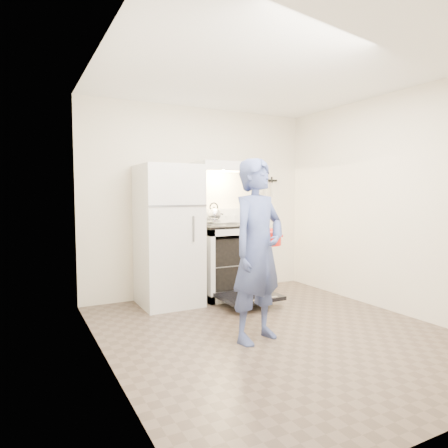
{
  "coord_description": "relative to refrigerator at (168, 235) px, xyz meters",
  "views": [
    {
      "loc": [
        -2.22,
        -3.14,
        1.35
      ],
      "look_at": [
        -0.05,
        1.0,
        1.0
      ],
      "focal_mm": 32.0,
      "sensor_mm": 36.0,
      "label": 1
    }
  ],
  "objects": [
    {
      "name": "person",
      "position": [
        0.32,
        -1.53,
        -0.01
      ],
      "size": [
        0.7,
        0.56,
        1.68
      ],
      "primitive_type": "imported",
      "rotation": [
        0.0,
        0.0,
        0.29
      ],
      "color": "navy",
      "rests_on": "floor"
    },
    {
      "name": "oven_rack",
      "position": [
        0.81,
        0.02,
        -0.41
      ],
      "size": [
        0.6,
        0.52,
        0.01
      ],
      "primitive_type": "cube",
      "color": "slate",
      "rests_on": "stove_body"
    },
    {
      "name": "pizza_stone",
      "position": [
        0.71,
        0.12,
        -0.4
      ],
      "size": [
        0.36,
        0.36,
        0.02
      ],
      "primitive_type": "cylinder",
      "color": "#8F6950",
      "rests_on": "oven_rack"
    },
    {
      "name": "utensil_jar",
      "position": [
        1.13,
        -0.24,
        0.2
      ],
      "size": [
        0.1,
        0.1,
        0.13
      ],
      "primitive_type": "cylinder",
      "rotation": [
        0.0,
        0.0,
        0.08
      ],
      "color": "silver",
      "rests_on": "cooktop"
    },
    {
      "name": "back_wall",
      "position": [
        0.58,
        0.35,
        0.4
      ],
      "size": [
        3.2,
        0.02,
        2.5
      ],
      "primitive_type": "cube",
      "color": "beige",
      "rests_on": "ground"
    },
    {
      "name": "cooktop",
      "position": [
        0.81,
        0.02,
        0.09
      ],
      "size": [
        0.76,
        0.65,
        0.03
      ],
      "primitive_type": "cube",
      "color": "black",
      "rests_on": "stove_body"
    },
    {
      "name": "dutch_oven",
      "position": [
        0.67,
        -1.15,
        0.04
      ],
      "size": [
        0.36,
        0.29,
        0.24
      ],
      "primitive_type": null,
      "color": "red",
      "rests_on": "person"
    },
    {
      "name": "backsplash",
      "position": [
        0.81,
        0.31,
        0.2
      ],
      "size": [
        0.76,
        0.07,
        0.2
      ],
      "primitive_type": "cube",
      "color": "silver",
      "rests_on": "cooktop"
    },
    {
      "name": "stove_body",
      "position": [
        0.81,
        0.02,
        -0.39
      ],
      "size": [
        0.76,
        0.65,
        0.92
      ],
      "primitive_type": "cube",
      "color": "silver",
      "rests_on": "floor"
    },
    {
      "name": "oven_door",
      "position": [
        0.81,
        -0.57,
        -0.72
      ],
      "size": [
        0.7,
        0.54,
        0.04
      ],
      "primitive_type": "cube",
      "color": "black",
      "rests_on": "floor"
    },
    {
      "name": "range_hood",
      "position": [
        0.81,
        0.1,
        0.86
      ],
      "size": [
        0.76,
        0.5,
        0.12
      ],
      "primitive_type": "cube",
      "color": "silver",
      "rests_on": "back_wall"
    },
    {
      "name": "tea_kettle",
      "position": [
        0.7,
        0.17,
        0.24
      ],
      "size": [
        0.24,
        0.19,
        0.29
      ],
      "primitive_type": null,
      "color": "silver",
      "rests_on": "cooktop"
    },
    {
      "name": "knife_strip",
      "position": [
        1.63,
        0.33,
        0.7
      ],
      "size": [
        0.4,
        0.02,
        0.03
      ],
      "primitive_type": "cube",
      "color": "black",
      "rests_on": "back_wall"
    },
    {
      "name": "floor",
      "position": [
        0.58,
        -1.45,
        -0.85
      ],
      "size": [
        3.6,
        3.6,
        0.0
      ],
      "primitive_type": "plane",
      "color": "brown",
      "rests_on": "ground"
    },
    {
      "name": "refrigerator",
      "position": [
        0.0,
        0.0,
        0.0
      ],
      "size": [
        0.7,
        0.7,
        1.7
      ],
      "primitive_type": "cube",
      "color": "silver",
      "rests_on": "floor"
    }
  ]
}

